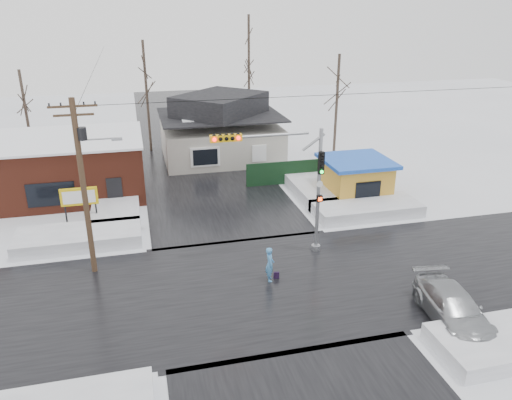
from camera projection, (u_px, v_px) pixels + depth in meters
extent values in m
plane|color=white|center=(260.00, 286.00, 24.58)|extent=(120.00, 120.00, 0.00)
cube|color=black|center=(260.00, 286.00, 24.58)|extent=(10.00, 120.00, 0.02)
cube|color=black|center=(260.00, 286.00, 24.58)|extent=(120.00, 10.00, 0.02)
cube|color=white|center=(79.00, 238.00, 28.74)|extent=(7.00, 3.00, 0.80)
cube|color=white|center=(366.00, 209.00, 32.76)|extent=(7.00, 3.00, 0.80)
cube|color=white|center=(116.00, 203.00, 33.70)|extent=(3.00, 8.00, 0.80)
cube|color=white|center=(312.00, 186.00, 36.82)|extent=(3.00, 8.00, 0.80)
cylinder|color=gray|center=(318.00, 192.00, 26.89)|extent=(0.20, 0.20, 7.00)
cylinder|color=gray|center=(316.00, 247.00, 28.13)|extent=(0.50, 0.50, 0.30)
cylinder|color=gray|center=(265.00, 136.00, 25.00)|extent=(4.60, 0.14, 0.14)
cube|color=gold|center=(226.00, 138.00, 24.56)|extent=(1.60, 0.28, 0.35)
sphere|color=#FF0C0C|center=(214.00, 140.00, 24.28)|extent=(0.20, 0.20, 0.20)
sphere|color=#FF0C0C|center=(239.00, 138.00, 24.55)|extent=(0.20, 0.20, 0.20)
cube|color=black|center=(321.00, 163.00, 26.08)|extent=(0.30, 0.22, 1.20)
sphere|color=#0CE533|center=(322.00, 172.00, 26.12)|extent=(0.18, 0.18, 0.18)
cube|color=black|center=(319.00, 198.00, 26.82)|extent=(0.30, 0.20, 0.35)
cylinder|color=#382619|center=(84.00, 190.00, 24.29)|extent=(0.28, 0.28, 9.00)
cube|color=#382619|center=(73.00, 106.00, 22.78)|extent=(2.20, 0.10, 0.10)
cube|color=#382619|center=(74.00, 115.00, 22.93)|extent=(1.80, 0.10, 0.10)
cylinder|color=black|center=(82.00, 134.00, 23.32)|extent=(0.44, 0.44, 0.60)
cylinder|color=gray|center=(97.00, 139.00, 23.57)|extent=(1.80, 0.08, 0.08)
cube|color=gray|center=(117.00, 139.00, 23.79)|extent=(0.50, 0.22, 0.12)
cube|color=maroon|center=(57.00, 167.00, 35.83)|extent=(12.00, 8.00, 4.00)
cube|color=white|center=(53.00, 139.00, 35.07)|extent=(12.20, 8.20, 0.15)
cube|color=black|center=(51.00, 194.00, 32.42)|extent=(3.00, 0.08, 1.60)
cube|color=black|center=(115.00, 193.00, 33.42)|extent=(1.00, 0.08, 2.20)
cylinder|color=black|center=(66.00, 214.00, 30.61)|extent=(0.10, 0.10, 1.80)
cylinder|color=black|center=(97.00, 212.00, 31.01)|extent=(0.10, 0.10, 1.80)
cube|color=gold|center=(79.00, 197.00, 30.41)|extent=(2.20, 0.18, 1.10)
cube|color=white|center=(79.00, 197.00, 30.31)|extent=(1.90, 0.02, 0.80)
cube|color=beige|center=(221.00, 142.00, 44.33)|extent=(10.00, 8.00, 3.00)
cube|color=black|center=(220.00, 115.00, 43.44)|extent=(10.40, 8.40, 0.12)
pyramid|color=black|center=(220.00, 104.00, 43.09)|extent=(9.00, 7.00, 1.80)
cube|color=maroon|center=(253.00, 100.00, 44.69)|extent=(0.70, 0.70, 1.40)
cube|color=white|center=(205.00, 157.00, 40.26)|extent=(2.40, 0.12, 1.60)
cube|color=gold|center=(355.00, 181.00, 35.25)|extent=(4.00, 4.00, 2.60)
cube|color=#1743AF|center=(357.00, 161.00, 34.71)|extent=(4.60, 4.60, 0.25)
cube|color=black|center=(368.00, 190.00, 33.41)|extent=(1.80, 0.06, 1.20)
cube|color=black|center=(297.00, 172.00, 38.33)|extent=(8.00, 0.12, 1.80)
cylinder|color=#332821|center=(147.00, 97.00, 45.30)|extent=(0.24, 0.24, 10.00)
cylinder|color=#332821|center=(249.00, 79.00, 48.97)|extent=(0.24, 0.24, 12.00)
cylinder|color=#332821|center=(336.00, 107.00, 43.65)|extent=(0.24, 0.24, 9.00)
cylinder|color=#332821|center=(27.00, 118.00, 41.64)|extent=(0.24, 0.24, 8.00)
imported|color=#4486C0|center=(270.00, 264.00, 24.76)|extent=(0.52, 0.71, 1.81)
imported|color=#9EA1A5|center=(453.00, 308.00, 21.57)|extent=(2.62, 5.21, 1.45)
cube|color=black|center=(276.00, 276.00, 25.18)|extent=(0.29, 0.16, 0.35)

